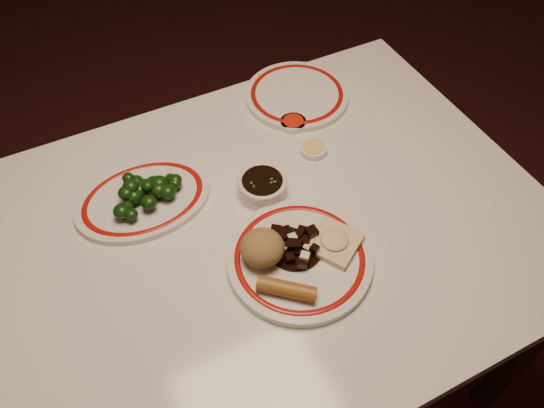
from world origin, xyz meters
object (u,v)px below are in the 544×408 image
Objects in this scene: broccoli_pile at (147,190)px; main_plate at (299,259)px; stirfry_heap at (295,244)px; fried_wonton at (334,242)px; spring_roll at (287,289)px; rice_mound at (262,248)px; dining_table at (265,250)px; soy_bowl at (262,187)px; broccoli_plate at (144,199)px.

main_plate is at bearing -52.60° from broccoli_pile.
stirfry_heap is at bearing 83.47° from main_plate.
fried_wonton is at bearing -22.73° from stirfry_heap.
spring_roll is at bearing -135.52° from main_plate.
rice_mound is at bearing 43.12° from spring_roll.
dining_table is at bearing 100.99° from main_plate.
dining_table is 4.02× the size of main_plate.
soy_bowl is (0.08, 0.25, -0.01)m from spring_roll.
fried_wonton is at bearing -44.72° from broccoli_pile.
broccoli_pile is (-0.29, 0.29, 0.01)m from fried_wonton.
rice_mound is 0.29× the size of broccoli_plate.
main_plate is at bearing 175.96° from fried_wonton.
rice_mound is 0.29m from broccoli_pile.
spring_roll is 1.05× the size of soy_bowl.
fried_wonton is (0.10, -0.12, 0.12)m from dining_table.
fried_wonton reaches higher than soy_bowl.
stirfry_heap reaches higher than main_plate.
broccoli_plate is (-0.30, 0.29, -0.02)m from fried_wonton.
broccoli_plate is (-0.23, 0.26, -0.02)m from stirfry_heap.
fried_wonton is at bearing -44.13° from broccoli_plate.
fried_wonton is at bearing -73.19° from soy_bowl.
broccoli_pile reaches higher than soy_bowl.
stirfry_heap is at bearing 157.27° from fried_wonton.
rice_mound reaches higher than dining_table.
broccoli_plate is (-0.23, 0.29, -0.00)m from main_plate.
spring_roll is at bearing -65.66° from broccoli_pile.
stirfry_heap reaches higher than soy_bowl.
rice_mound is at bearing 152.97° from main_plate.
stirfry_heap is at bearing -49.66° from broccoli_pile.
stirfry_heap is (-0.07, 0.03, 0.00)m from fried_wonton.
soy_bowl is at bearing -20.86° from broccoli_pile.
dining_table is 0.14m from soy_bowl.
fried_wonton is at bearing -27.55° from spring_roll.
broccoli_pile is at bearing 135.28° from fried_wonton.
dining_table is 4.05× the size of broccoli_plate.
soy_bowl reaches higher than main_plate.
fried_wonton is 0.80× the size of broccoli_pile.
stirfry_heap is (0.00, 0.02, 0.02)m from main_plate.
fried_wonton reaches higher than dining_table.
fried_wonton is 1.22× the size of soy_bowl.
spring_roll is (-0.04, -0.17, 0.12)m from dining_table.
fried_wonton is (0.14, -0.04, -0.02)m from rice_mound.
spring_roll is at bearing -87.38° from rice_mound.
rice_mound is 0.18m from soy_bowl.
dining_table is 0.15m from stirfry_heap.
rice_mound is 0.78× the size of spring_roll.
rice_mound is at bearing 172.85° from stirfry_heap.
broccoli_pile is at bearing 159.14° from soy_bowl.
main_plate is at bearing -79.01° from dining_table.
rice_mound is 0.82× the size of soy_bowl.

